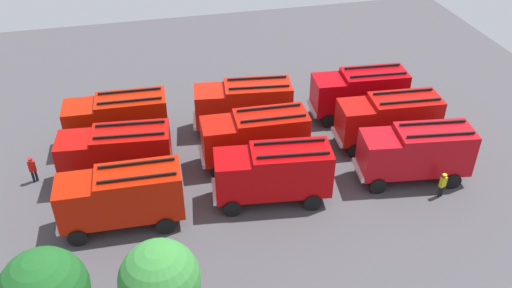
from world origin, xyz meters
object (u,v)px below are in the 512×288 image
object	(u,v)px
fire_truck_4	(255,136)
fire_truck_6	(416,151)
fire_truck_5	(116,153)
fire_truck_7	(273,172)
firefighter_0	(443,184)
tree_0	(160,280)
fire_truck_8	(122,196)
traffic_cone_0	(77,128)
fire_truck_0	(359,91)
fire_truck_3	(389,118)
fire_truck_2	(117,118)
traffic_cone_1	(304,129)
fire_truck_1	(244,104)
firefighter_1	(33,169)

from	to	relation	value
fire_truck_4	fire_truck_6	size ratio (longest dim) A/B	0.98
fire_truck_5	fire_truck_7	distance (m)	10.16
fire_truck_5	firefighter_0	xyz separation A→B (m)	(-19.58, 6.41, -1.18)
fire_truck_7	tree_0	xyz separation A→B (m)	(7.40, 8.41, 1.64)
fire_truck_8	traffic_cone_0	bearing A→B (deg)	-72.06
fire_truck_0	fire_truck_3	distance (m)	4.13
fire_truck_7	fire_truck_4	bearing A→B (deg)	-80.91
fire_truck_0	fire_truck_2	distance (m)	17.98
fire_truck_8	traffic_cone_1	distance (m)	15.04
fire_truck_4	fire_truck_8	world-z (taller)	same
fire_truck_4	traffic_cone_1	distance (m)	5.45
fire_truck_6	firefighter_0	xyz separation A→B (m)	(-0.94, 2.13, -1.18)
tree_0	traffic_cone_1	world-z (taller)	tree_0
fire_truck_7	fire_truck_5	bearing A→B (deg)	-17.95
fire_truck_0	fire_truck_8	world-z (taller)	same
fire_truck_0	fire_truck_5	distance (m)	18.58
fire_truck_2	fire_truck_5	bearing A→B (deg)	89.81
fire_truck_2	traffic_cone_0	distance (m)	4.37
fire_truck_4	tree_0	size ratio (longest dim) A/B	1.29
fire_truck_6	fire_truck_1	bearing A→B (deg)	-34.54
fire_truck_1	fire_truck_7	xyz separation A→B (m)	(-0.01, 8.43, 0.00)
fire_truck_5	tree_0	distance (m)	12.90
fire_truck_2	fire_truck_5	distance (m)	4.26
fire_truck_6	tree_0	size ratio (longest dim) A/B	1.32
tree_0	traffic_cone_1	xyz separation A→B (m)	(-11.56, -15.25, -3.49)
firefighter_0	firefighter_1	xyz separation A→B (m)	(25.00, -7.46, 0.07)
fire_truck_3	tree_0	xyz separation A→B (m)	(16.84, 12.50, 1.64)
tree_0	fire_truck_1	bearing A→B (deg)	-113.69
firefighter_0	traffic_cone_0	xyz separation A→B (m)	(22.57, -13.03, -0.67)
fire_truck_5	fire_truck_1	bearing A→B (deg)	-149.91
firefighter_1	traffic_cone_1	distance (m)	18.88
fire_truck_5	fire_truck_7	size ratio (longest dim) A/B	1.00
fire_truck_6	fire_truck_8	size ratio (longest dim) A/B	1.03
tree_0	traffic_cone_1	distance (m)	19.45
fire_truck_2	tree_0	size ratio (longest dim) A/B	1.29
fire_truck_1	traffic_cone_1	size ratio (longest dim) A/B	12.31
fire_truck_2	fire_truck_6	xyz separation A→B (m)	(-18.46, 8.54, 0.00)
fire_truck_4	fire_truck_1	bearing A→B (deg)	-89.94
fire_truck_1	fire_truck_2	xyz separation A→B (m)	(9.03, -0.08, 0.00)
fire_truck_4	firefighter_0	distance (m)	12.28
fire_truck_7	traffic_cone_1	world-z (taller)	fire_truck_7
fire_truck_3	fire_truck_4	distance (m)	9.60
fire_truck_0	fire_truck_3	xyz separation A→B (m)	(-0.51, 4.10, 0.00)
fire_truck_5	tree_0	bearing A→B (deg)	103.91
fire_truck_1	fire_truck_2	distance (m)	9.04
tree_0	traffic_cone_0	distance (m)	20.19
fire_truck_5	fire_truck_6	xyz separation A→B (m)	(-18.64, 4.29, 0.00)
fire_truck_2	firefighter_1	world-z (taller)	fire_truck_2
fire_truck_7	firefighter_0	xyz separation A→B (m)	(-10.35, 2.16, -1.18)
fire_truck_6	traffic_cone_1	size ratio (longest dim) A/B	12.33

